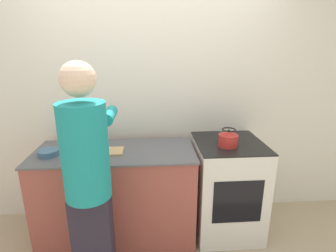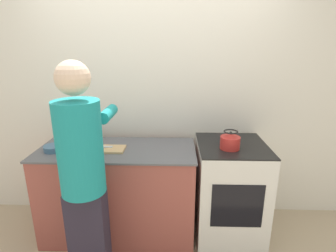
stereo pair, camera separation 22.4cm
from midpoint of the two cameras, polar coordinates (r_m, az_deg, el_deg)
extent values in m
cube|color=silver|center=(2.71, -6.24, 6.25)|extent=(8.00, 0.05, 2.60)
cube|color=#9E4C42|center=(2.65, -13.41, -14.49)|extent=(1.42, 0.61, 0.88)
cube|color=#56565B|center=(2.45, -14.12, -5.47)|extent=(1.45, 0.63, 0.02)
cube|color=silver|center=(2.70, 10.22, -12.98)|extent=(0.63, 0.67, 0.93)
cube|color=black|center=(2.50, 10.77, -3.63)|extent=(0.63, 0.67, 0.01)
cube|color=black|center=(2.41, 12.28, -15.90)|extent=(0.44, 0.01, 0.41)
cube|color=#26212F|center=(2.23, -18.84, -22.98)|extent=(0.28, 0.17, 0.80)
cylinder|color=teal|center=(1.86, -20.96, -5.29)|extent=(0.31, 0.31, 0.66)
sphere|color=beige|center=(1.75, -22.62, 9.41)|extent=(0.23, 0.23, 0.23)
cylinder|color=teal|center=(2.11, -22.80, 2.00)|extent=(0.09, 0.30, 0.09)
cylinder|color=teal|center=(2.04, -15.70, 2.23)|extent=(0.09, 0.30, 0.09)
cube|color=tan|center=(2.43, -16.88, -5.42)|extent=(0.38, 0.19, 0.02)
cube|color=silver|center=(2.45, -16.56, -4.92)|extent=(0.13, 0.04, 0.01)
cube|color=black|center=(2.47, -19.03, -4.92)|extent=(0.08, 0.03, 0.01)
cylinder|color=red|center=(2.38, 10.36, -3.16)|extent=(0.17, 0.17, 0.11)
cone|color=red|center=(2.36, 10.45, -1.60)|extent=(0.14, 0.14, 0.03)
sphere|color=black|center=(2.35, 10.48, -1.04)|extent=(0.02, 0.02, 0.02)
torus|color=black|center=(2.35, 10.49, -0.81)|extent=(0.12, 0.12, 0.01)
cylinder|color=#426684|center=(2.53, -26.92, -5.26)|extent=(0.17, 0.17, 0.05)
cylinder|color=#4C4C51|center=(2.70, -21.55, -2.12)|extent=(0.12, 0.12, 0.15)
cylinder|color=#28231E|center=(2.67, -21.74, -0.45)|extent=(0.13, 0.13, 0.01)
camera|label=1|loc=(0.11, -92.86, -0.87)|focal=28.00mm
camera|label=2|loc=(0.11, 87.14, 0.87)|focal=28.00mm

